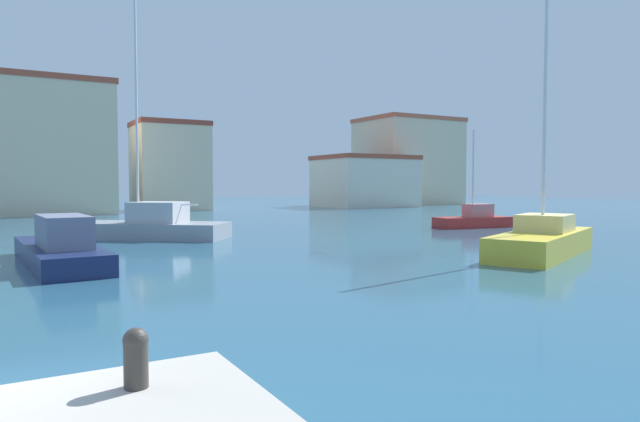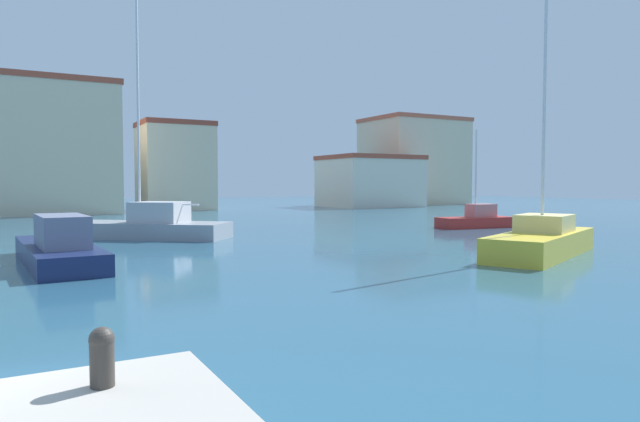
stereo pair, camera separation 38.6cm
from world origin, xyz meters
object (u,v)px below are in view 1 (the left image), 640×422
(sailboat_grey_distant_east, at_px, (143,225))
(motorboat_navy_distant_north, at_px, (60,248))
(mooring_bollard, at_px, (136,355))
(sailboat_red_center_channel, at_px, (474,219))
(sailboat_yellow_far_left, at_px, (543,240))

(sailboat_grey_distant_east, height_order, motorboat_navy_distant_north, sailboat_grey_distant_east)
(mooring_bollard, bearing_deg, motorboat_navy_distant_north, 87.55)
(mooring_bollard, xyz_separation_m, sailboat_red_center_channel, (24.52, 20.28, -0.69))
(sailboat_grey_distant_east, distance_m, motorboat_navy_distant_north, 9.21)
(motorboat_navy_distant_north, relative_size, sailboat_yellow_far_left, 0.77)
(mooring_bollard, xyz_separation_m, motorboat_navy_distant_north, (0.66, 15.36, -0.62))
(mooring_bollard, height_order, sailboat_red_center_channel, sailboat_red_center_channel)
(sailboat_red_center_channel, relative_size, motorboat_navy_distant_north, 0.74)
(motorboat_navy_distant_north, bearing_deg, sailboat_red_center_channel, 11.65)
(sailboat_grey_distant_east, xyz_separation_m, sailboat_red_center_channel, (19.44, -3.15, -0.14))
(sailboat_grey_distant_east, bearing_deg, motorboat_navy_distant_north, -118.71)
(sailboat_red_center_channel, bearing_deg, sailboat_yellow_far_left, -124.43)
(sailboat_red_center_channel, relative_size, sailboat_yellow_far_left, 0.57)
(mooring_bollard, bearing_deg, sailboat_grey_distant_east, 77.77)
(sailboat_grey_distant_east, distance_m, sailboat_red_center_channel, 19.70)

